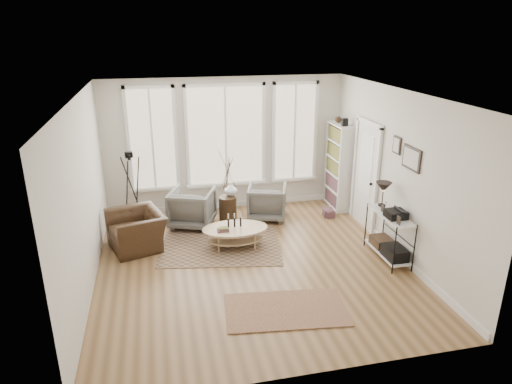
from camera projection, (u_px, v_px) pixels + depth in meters
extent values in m
plane|color=olive|center=(252.00, 264.00, 7.90)|extent=(5.50, 5.50, 0.00)
plane|color=white|center=(252.00, 95.00, 6.91)|extent=(5.50, 5.50, 0.00)
cube|color=silver|center=(226.00, 145.00, 9.93)|extent=(5.20, 0.04, 2.90)
cube|color=silver|center=(306.00, 267.00, 4.88)|extent=(5.20, 0.04, 2.90)
cube|color=silver|center=(84.00, 197.00, 6.87)|extent=(0.04, 5.50, 2.90)
cube|color=silver|center=(398.00, 174.00, 7.94)|extent=(0.04, 5.50, 2.90)
cube|color=white|center=(227.00, 204.00, 10.39)|extent=(5.10, 0.04, 0.12)
cube|color=white|center=(389.00, 246.00, 8.41)|extent=(0.03, 5.40, 0.12)
cube|color=#CAB187|center=(226.00, 136.00, 9.84)|extent=(1.60, 0.03, 2.10)
cube|color=#CAB187|center=(152.00, 139.00, 9.52)|extent=(0.90, 0.03, 2.10)
cube|color=#CAB187|center=(294.00, 132.00, 10.16)|extent=(0.90, 0.03, 2.10)
cube|color=white|center=(226.00, 136.00, 9.82)|extent=(1.74, 0.06, 2.24)
cube|color=white|center=(152.00, 140.00, 9.50)|extent=(1.04, 0.06, 2.24)
cube|color=white|center=(295.00, 133.00, 10.14)|extent=(1.04, 0.06, 2.24)
cube|color=white|center=(227.00, 184.00, 10.17)|extent=(4.10, 0.12, 0.06)
cube|color=silver|center=(366.00, 176.00, 9.12)|extent=(0.04, 0.88, 2.10)
cube|color=white|center=(366.00, 164.00, 9.03)|extent=(0.01, 0.55, 1.20)
cube|color=white|center=(376.00, 184.00, 8.67)|extent=(0.06, 0.08, 2.18)
cube|color=white|center=(355.00, 169.00, 9.57)|extent=(0.06, 0.08, 2.18)
cube|color=white|center=(370.00, 122.00, 8.75)|extent=(0.06, 1.06, 0.08)
sphere|color=black|center=(371.00, 184.00, 8.83)|extent=(0.06, 0.06, 0.06)
cube|color=white|center=(345.00, 172.00, 9.74)|extent=(0.30, 0.03, 1.90)
cube|color=white|center=(331.00, 161.00, 10.49)|extent=(0.30, 0.03, 1.90)
cube|color=white|center=(344.00, 166.00, 10.14)|extent=(0.02, 0.85, 1.90)
cube|color=white|center=(338.00, 166.00, 10.11)|extent=(0.30, 0.81, 1.90)
cube|color=maroon|center=(338.00, 166.00, 10.11)|extent=(0.24, 0.75, 1.76)
cube|color=black|center=(345.00, 122.00, 9.58)|extent=(0.12, 0.10, 0.16)
sphere|color=#392516|center=(338.00, 120.00, 9.90)|extent=(0.14, 0.14, 0.14)
cube|color=white|center=(387.00, 252.00, 8.07)|extent=(0.37, 1.07, 0.03)
cube|color=white|center=(391.00, 215.00, 7.83)|extent=(0.37, 1.07, 0.02)
cylinder|color=black|center=(394.00, 251.00, 7.44)|extent=(0.02, 0.02, 0.85)
cylinder|color=black|center=(414.00, 249.00, 7.52)|extent=(0.02, 0.02, 0.85)
cylinder|color=black|center=(366.00, 225.00, 8.42)|extent=(0.02, 0.02, 0.85)
cylinder|color=black|center=(384.00, 223.00, 8.49)|extent=(0.02, 0.02, 0.85)
cylinder|color=black|center=(382.00, 205.00, 8.13)|extent=(0.14, 0.14, 0.02)
cylinder|color=black|center=(382.00, 198.00, 8.09)|extent=(0.02, 0.02, 0.30)
cone|color=black|center=(384.00, 187.00, 8.02)|extent=(0.28, 0.28, 0.18)
cube|color=black|center=(396.00, 214.00, 7.67)|extent=(0.32, 0.30, 0.13)
cube|color=black|center=(395.00, 253.00, 7.80)|extent=(0.32, 0.45, 0.20)
cube|color=#392516|center=(382.00, 242.00, 8.24)|extent=(0.32, 0.40, 0.16)
cube|color=black|center=(399.00, 220.00, 7.39)|extent=(0.02, 0.10, 0.14)
cube|color=black|center=(383.00, 209.00, 7.89)|extent=(0.02, 0.10, 0.12)
cube|color=black|center=(412.00, 158.00, 7.43)|extent=(0.03, 0.52, 0.38)
cube|color=silver|center=(411.00, 159.00, 7.43)|extent=(0.01, 0.44, 0.30)
cube|color=black|center=(397.00, 145.00, 7.85)|extent=(0.03, 0.24, 0.30)
cube|color=silver|center=(396.00, 145.00, 7.85)|extent=(0.01, 0.18, 0.24)
cube|color=brown|center=(221.00, 246.00, 8.55)|extent=(2.45, 2.01, 0.01)
cube|color=brown|center=(286.00, 309.00, 6.61)|extent=(1.85, 1.17, 0.01)
ellipsoid|color=tan|center=(235.00, 238.00, 8.47)|extent=(1.05, 0.67, 0.03)
ellipsoid|color=tan|center=(235.00, 229.00, 8.41)|extent=(1.22, 0.79, 0.04)
cylinder|color=tan|center=(219.00, 244.00, 8.23)|extent=(0.03, 0.03, 0.34)
cylinder|color=tan|center=(255.00, 241.00, 8.37)|extent=(0.03, 0.03, 0.34)
cylinder|color=tan|center=(216.00, 235.00, 8.58)|extent=(0.03, 0.03, 0.34)
cylinder|color=tan|center=(251.00, 232.00, 8.72)|extent=(0.03, 0.03, 0.34)
cylinder|color=black|center=(228.00, 223.00, 8.39)|extent=(0.03, 0.03, 0.17)
cylinder|color=black|center=(235.00, 222.00, 8.41)|extent=(0.03, 0.03, 0.17)
cylinder|color=black|center=(241.00, 222.00, 8.44)|extent=(0.03, 0.03, 0.17)
cube|color=#2F4E27|center=(223.00, 229.00, 8.26)|extent=(0.21, 0.15, 0.06)
imported|color=slate|center=(192.00, 208.00, 9.30)|extent=(1.09, 1.10, 0.78)
imported|color=slate|center=(267.00, 202.00, 9.68)|extent=(0.99, 1.01, 0.73)
cylinder|color=#392516|center=(228.00, 209.00, 9.53)|extent=(0.37, 0.37, 0.55)
imported|color=silver|center=(231.00, 189.00, 9.48)|extent=(0.27, 0.27, 0.27)
imported|color=#392516|center=(137.00, 230.00, 8.41)|extent=(1.27, 1.18, 0.68)
cylinder|color=black|center=(129.00, 158.00, 9.12)|extent=(0.06, 0.06, 0.06)
cube|color=black|center=(129.00, 155.00, 9.10)|extent=(0.17, 0.13, 0.11)
cylinder|color=black|center=(129.00, 156.00, 9.02)|extent=(0.06, 0.09, 0.06)
cube|color=maroon|center=(328.00, 212.00, 9.87)|extent=(0.24, 0.29, 0.16)
cube|color=maroon|center=(329.00, 214.00, 9.83)|extent=(0.22, 0.26, 0.15)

